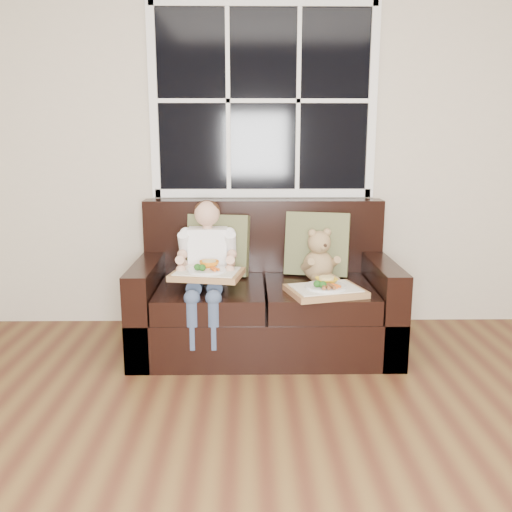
{
  "coord_description": "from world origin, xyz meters",
  "views": [
    {
      "loc": [
        -0.31,
        -1.52,
        1.39
      ],
      "look_at": [
        -0.26,
        1.85,
        0.65
      ],
      "focal_mm": 38.0,
      "sensor_mm": 36.0,
      "label": 1
    }
  ],
  "objects_px": {
    "loveseat": "(264,300)",
    "tray_left": "(207,272)",
    "tray_right": "(325,289)",
    "teddy_bear": "(319,259)",
    "child": "(207,257)"
  },
  "relations": [
    {
      "from": "loveseat",
      "to": "child",
      "type": "xyz_separation_m",
      "value": [
        -0.38,
        -0.12,
        0.33
      ]
    },
    {
      "from": "loveseat",
      "to": "tray_left",
      "type": "height_order",
      "value": "loveseat"
    },
    {
      "from": "loveseat",
      "to": "tray_left",
      "type": "relative_size",
      "value": 3.57
    },
    {
      "from": "child",
      "to": "teddy_bear",
      "type": "xyz_separation_m",
      "value": [
        0.74,
        0.13,
        -0.04
      ]
    },
    {
      "from": "tray_right",
      "to": "loveseat",
      "type": "bearing_deg",
      "value": 122.03
    },
    {
      "from": "loveseat",
      "to": "child",
      "type": "relative_size",
      "value": 2.03
    },
    {
      "from": "tray_left",
      "to": "tray_right",
      "type": "xyz_separation_m",
      "value": [
        0.73,
        -0.06,
        -0.09
      ]
    },
    {
      "from": "teddy_bear",
      "to": "tray_left",
      "type": "height_order",
      "value": "teddy_bear"
    },
    {
      "from": "loveseat",
      "to": "tray_left",
      "type": "bearing_deg",
      "value": -142.72
    },
    {
      "from": "child",
      "to": "tray_right",
      "type": "xyz_separation_m",
      "value": [
        0.74,
        -0.22,
        -0.16
      ]
    },
    {
      "from": "child",
      "to": "tray_left",
      "type": "relative_size",
      "value": 1.76
    },
    {
      "from": "teddy_bear",
      "to": "tray_left",
      "type": "distance_m",
      "value": 0.78
    },
    {
      "from": "tray_left",
      "to": "loveseat",
      "type": "bearing_deg",
      "value": 47.95
    },
    {
      "from": "loveseat",
      "to": "teddy_bear",
      "type": "relative_size",
      "value": 4.65
    },
    {
      "from": "loveseat",
      "to": "tray_right",
      "type": "bearing_deg",
      "value": -42.55
    }
  ]
}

